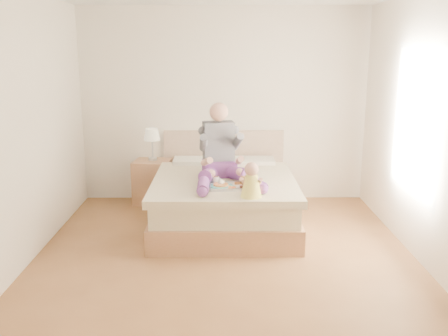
{
  "coord_description": "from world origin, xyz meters",
  "views": [
    {
      "loc": [
        -0.04,
        -4.91,
        2.15
      ],
      "look_at": [
        -0.0,
        0.62,
        0.81
      ],
      "focal_mm": 40.0,
      "sensor_mm": 36.0,
      "label": 1
    }
  ],
  "objects_px": {
    "bed": "(224,197)",
    "adult": "(221,156)",
    "tray": "(228,185)",
    "baby": "(251,183)",
    "nightstand": "(153,181)"
  },
  "relations": [
    {
      "from": "adult",
      "to": "baby",
      "type": "bearing_deg",
      "value": -77.28
    },
    {
      "from": "tray",
      "to": "baby",
      "type": "distance_m",
      "value": 0.45
    },
    {
      "from": "adult",
      "to": "baby",
      "type": "distance_m",
      "value": 0.83
    },
    {
      "from": "bed",
      "to": "adult",
      "type": "relative_size",
      "value": 1.87
    },
    {
      "from": "bed",
      "to": "adult",
      "type": "bearing_deg",
      "value": -101.03
    },
    {
      "from": "baby",
      "to": "adult",
      "type": "bearing_deg",
      "value": 119.42
    },
    {
      "from": "nightstand",
      "to": "baby",
      "type": "bearing_deg",
      "value": -46.43
    },
    {
      "from": "tray",
      "to": "nightstand",
      "type": "bearing_deg",
      "value": 124.3
    },
    {
      "from": "bed",
      "to": "nightstand",
      "type": "height_order",
      "value": "bed"
    },
    {
      "from": "bed",
      "to": "tray",
      "type": "height_order",
      "value": "bed"
    },
    {
      "from": "bed",
      "to": "tray",
      "type": "xyz_separation_m",
      "value": [
        0.05,
        -0.58,
        0.32
      ]
    },
    {
      "from": "bed",
      "to": "nightstand",
      "type": "distance_m",
      "value": 1.28
    },
    {
      "from": "baby",
      "to": "tray",
      "type": "bearing_deg",
      "value": 129.86
    },
    {
      "from": "nightstand",
      "to": "tray",
      "type": "bearing_deg",
      "value": -45.59
    },
    {
      "from": "baby",
      "to": "nightstand",
      "type": "bearing_deg",
      "value": 133.19
    }
  ]
}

